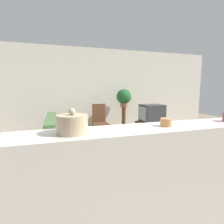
% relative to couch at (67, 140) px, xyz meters
% --- Properties ---
extents(ground_plane, '(14.00, 14.00, 0.00)m').
position_rel_couch_xyz_m(ground_plane, '(0.69, -1.75, -0.30)').
color(ground_plane, gray).
extents(wall_back, '(9.00, 0.06, 2.70)m').
position_rel_couch_xyz_m(wall_back, '(0.69, 1.68, 1.05)').
color(wall_back, beige).
rests_on(wall_back, ground_plane).
extents(couch, '(0.92, 1.70, 0.84)m').
position_rel_couch_xyz_m(couch, '(0.00, 0.00, 0.00)').
color(couch, '#476B3D').
rests_on(couch, ground_plane).
extents(tv_stand, '(0.75, 0.53, 0.55)m').
position_rel_couch_xyz_m(tv_stand, '(2.27, 0.26, -0.03)').
color(tv_stand, brown).
rests_on(tv_stand, ground_plane).
extents(television, '(0.58, 0.50, 0.47)m').
position_rel_couch_xyz_m(television, '(2.26, 0.26, 0.48)').
color(television, '#333338').
rests_on(television, tv_stand).
extents(wooden_chair, '(0.44, 0.44, 0.99)m').
position_rel_couch_xyz_m(wooden_chair, '(1.01, 1.06, 0.23)').
color(wooden_chair, brown).
rests_on(wooden_chair, ground_plane).
extents(plant_stand, '(0.13, 0.13, 0.86)m').
position_rel_couch_xyz_m(plant_stand, '(1.84, 1.25, 0.13)').
color(plant_stand, brown).
rests_on(plant_stand, ground_plane).
extents(potted_plant, '(0.46, 0.46, 0.57)m').
position_rel_couch_xyz_m(potted_plant, '(1.84, 1.25, 0.87)').
color(potted_plant, '#8E5B3D').
rests_on(potted_plant, plant_stand).
extents(foreground_counter, '(2.65, 0.44, 1.08)m').
position_rel_couch_xyz_m(foreground_counter, '(0.69, -2.43, 0.24)').
color(foreground_counter, beige).
rests_on(foreground_counter, ground_plane).
extents(decorative_bowl, '(0.26, 0.26, 0.21)m').
position_rel_couch_xyz_m(decorative_bowl, '(-0.06, -2.43, 0.86)').
color(decorative_bowl, tan).
rests_on(decorative_bowl, foreground_counter).
extents(candle_jar, '(0.11, 0.11, 0.08)m').
position_rel_couch_xyz_m(candle_jar, '(0.85, -2.43, 0.82)').
color(candle_jar, '#C6844C').
rests_on(candle_jar, foreground_counter).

